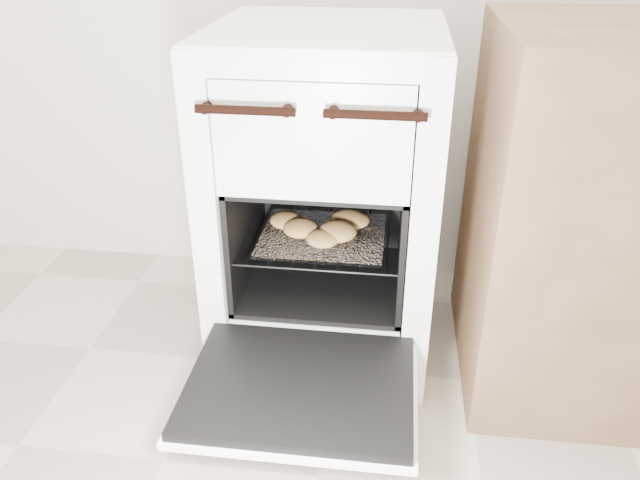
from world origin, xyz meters
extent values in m
cube|color=white|center=(-0.05, 1.22, 0.41)|extent=(0.53, 0.56, 0.81)
cylinder|color=black|center=(-0.17, 0.92, 0.71)|extent=(0.19, 0.02, 0.02)
cylinder|color=black|center=(0.08, 0.92, 0.71)|extent=(0.19, 0.02, 0.02)
cube|color=black|center=(-0.05, 0.76, 0.18)|extent=(0.46, 0.35, 0.02)
cube|color=white|center=(-0.05, 0.76, 0.17)|extent=(0.48, 0.37, 0.01)
cylinder|color=black|center=(-0.24, 1.15, 0.33)|extent=(0.01, 0.37, 0.01)
cylinder|color=black|center=(0.14, 1.15, 0.33)|extent=(0.01, 0.37, 0.01)
cylinder|color=black|center=(-0.05, 0.97, 0.33)|extent=(0.38, 0.01, 0.01)
cylinder|color=black|center=(-0.05, 1.32, 0.33)|extent=(0.38, 0.01, 0.01)
cylinder|color=black|center=(-0.21, 1.15, 0.33)|extent=(0.00, 0.35, 0.00)
cylinder|color=black|center=(-0.15, 1.15, 0.33)|extent=(0.00, 0.35, 0.00)
cylinder|color=black|center=(-0.10, 1.15, 0.33)|extent=(0.00, 0.35, 0.00)
cylinder|color=black|center=(-0.05, 1.15, 0.33)|extent=(0.00, 0.35, 0.00)
cylinder|color=black|center=(0.01, 1.15, 0.33)|extent=(0.00, 0.35, 0.00)
cylinder|color=black|center=(0.06, 1.15, 0.33)|extent=(0.00, 0.35, 0.00)
cylinder|color=black|center=(0.11, 1.15, 0.33)|extent=(0.00, 0.35, 0.00)
cube|color=white|center=(-0.05, 1.13, 0.34)|extent=(0.30, 0.26, 0.01)
ellipsoid|color=tan|center=(0.02, 1.19, 0.36)|extent=(0.11, 0.11, 0.03)
ellipsoid|color=tan|center=(-0.04, 1.08, 0.36)|extent=(0.11, 0.11, 0.03)
ellipsoid|color=tan|center=(-0.01, 1.11, 0.36)|extent=(0.09, 0.09, 0.04)
ellipsoid|color=tan|center=(-0.14, 1.16, 0.36)|extent=(0.09, 0.09, 0.03)
ellipsoid|color=tan|center=(0.01, 1.18, 0.36)|extent=(0.10, 0.10, 0.04)
ellipsoid|color=tan|center=(-0.10, 1.12, 0.36)|extent=(0.11, 0.11, 0.04)
camera|label=1|loc=(0.12, -0.21, 1.04)|focal=35.00mm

